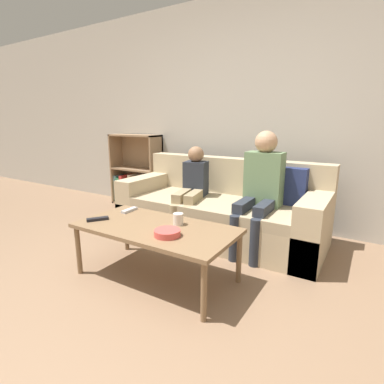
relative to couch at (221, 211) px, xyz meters
name	(u,v)px	position (x,y,z in m)	size (l,w,h in m)	color
ground_plane	(92,337)	(0.06, -1.79, -0.28)	(22.00, 22.00, 0.00)	#84664C
wall_back	(253,113)	(0.06, 0.66, 1.02)	(12.00, 0.06, 2.60)	#B7B2A8
couch	(221,211)	(0.00, 0.00, 0.00)	(2.12, 0.87, 0.81)	tan
bookshelf	(136,179)	(-1.64, 0.50, 0.10)	(0.78, 0.28, 1.03)	#8E7051
coffee_table	(156,231)	(-0.04, -1.05, 0.12)	(1.24, 0.63, 0.43)	brown
person_adult	(261,183)	(0.45, -0.08, 0.37)	(0.34, 0.61, 1.13)	#282D38
person_child	(192,186)	(-0.29, -0.12, 0.26)	(0.35, 0.64, 0.95)	#9E8966
cup_near	(178,219)	(0.09, -0.93, 0.20)	(0.08, 0.08, 0.09)	silver
tv_remote_0	(98,219)	(-0.53, -1.19, 0.16)	(0.14, 0.17, 0.02)	black
tv_remote_1	(129,210)	(-0.48, -0.87, 0.16)	(0.05, 0.17, 0.02)	#B7B7BC
snack_bowl	(167,233)	(0.15, -1.17, 0.17)	(0.19, 0.19, 0.05)	#DB4C47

